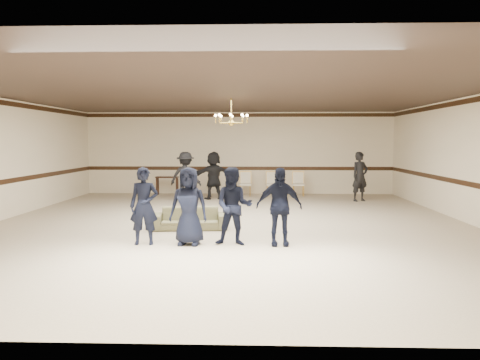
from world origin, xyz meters
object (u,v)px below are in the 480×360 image
object	(u,v)px
chandelier	(231,111)
boy_a	(144,206)
adult_mid	(213,175)
banquet_chair_left	(245,184)
banquet_chair_right	(299,184)
boy_d	(279,207)
adult_left	(185,177)
adult_right	(360,177)
console_table	(167,186)
settee	(190,218)
banquet_chair_mid	(272,184)
boy_c	(234,206)
boy_b	(189,206)

from	to	relation	value
chandelier	boy_a	size ratio (longest dim) A/B	0.60
adult_mid	banquet_chair_left	xyz separation A→B (m)	(1.11, 0.97, -0.40)
chandelier	banquet_chair_right	size ratio (longest dim) A/B	1.04
adult_mid	banquet_chair_left	bearing A→B (deg)	-161.14
boy_d	banquet_chair_left	distance (m)	8.52
boy_a	boy_d	xyz separation A→B (m)	(2.70, 0.00, 0.00)
adult_left	adult_right	distance (m)	6.01
adult_left	banquet_chair_right	world-z (taller)	adult_left
chandelier	adult_right	size ratio (longest dim) A/B	0.55
banquet_chair_right	console_table	xyz separation A→B (m)	(-5.00, 0.20, -0.09)
boy_a	settee	distance (m)	1.90
boy_d	adult_left	bearing A→B (deg)	109.23
console_table	adult_left	bearing A→B (deg)	-59.37
banquet_chair_left	console_table	distance (m)	3.01
adult_mid	banquet_chair_mid	xyz separation A→B (m)	(2.11, 0.97, -0.40)
boy_c	boy_a	bearing A→B (deg)	-176.56
settee	banquet_chair_mid	world-z (taller)	banquet_chair_mid
chandelier	boy_a	distance (m)	4.23
boy_b	banquet_chair_right	xyz separation A→B (m)	(2.94, 8.47, -0.33)
boy_a	banquet_chair_left	bearing A→B (deg)	72.73
banquet_chair_mid	banquet_chair_right	distance (m)	1.00
adult_left	console_table	bearing A→B (deg)	-49.12
boy_c	console_table	bearing A→B (deg)	112.30
boy_d	adult_right	distance (m)	7.76
banquet_chair_left	boy_a	bearing A→B (deg)	-103.78
adult_left	adult_right	bearing A→B (deg)	-164.01
boy_d	boy_b	bearing A→B (deg)	176.30
boy_b	banquet_chair_right	distance (m)	8.97
boy_d	settee	size ratio (longest dim) A/B	0.89
adult_left	console_table	world-z (taller)	adult_left
banquet_chair_mid	chandelier	bearing A→B (deg)	-107.34
settee	adult_mid	size ratio (longest dim) A/B	1.03
settee	adult_left	bearing A→B (deg)	94.01
boy_b	adult_right	bearing A→B (deg)	61.22
banquet_chair_left	settee	bearing A→B (deg)	-101.21
settee	banquet_chair_right	size ratio (longest dim) A/B	1.94
chandelier	boy_a	bearing A→B (deg)	-115.45
console_table	adult_mid	bearing A→B (deg)	-28.99
boy_a	adult_mid	xyz separation A→B (m)	(0.72, 7.50, 0.07)
console_table	boy_d	bearing A→B (deg)	-63.11
boy_d	adult_right	world-z (taller)	adult_right
boy_b	boy_d	distance (m)	1.80
banquet_chair_right	adult_mid	bearing A→B (deg)	-160.39
boy_c	banquet_chair_mid	size ratio (longest dim) A/B	1.72
boy_b	banquet_chair_mid	bearing A→B (deg)	83.07
adult_left	banquet_chair_left	size ratio (longest dim) A/B	1.89
chandelier	adult_left	xyz separation A→B (m)	(-1.76, 3.48, -2.02)
adult_mid	banquet_chair_mid	bearing A→B (deg)	-177.54
settee	adult_mid	bearing A→B (deg)	84.05
boy_d	adult_mid	world-z (taller)	adult_mid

